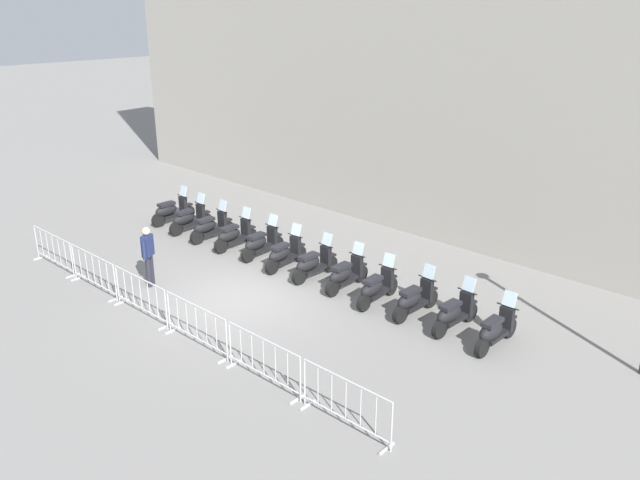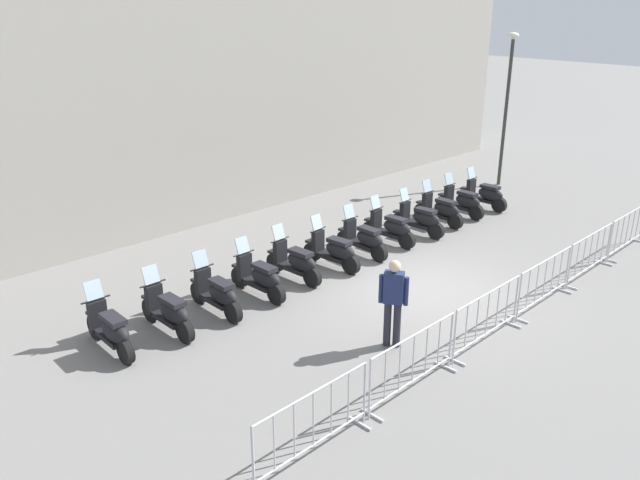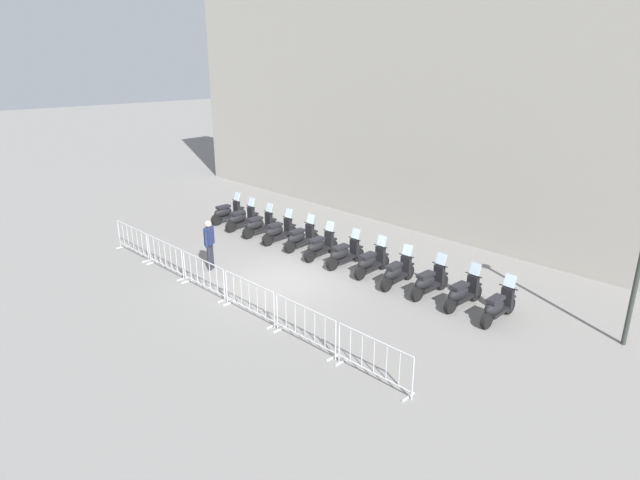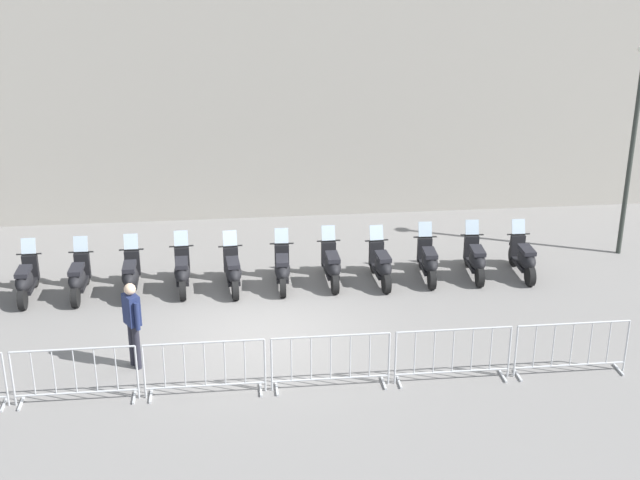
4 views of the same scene
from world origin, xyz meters
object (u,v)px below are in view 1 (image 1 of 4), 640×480
(motorcycle_9, at_px, (414,300))
(motorcycle_3, at_px, (234,235))
(motorcycle_7, at_px, (345,274))
(officer_near_row_end, at_px, (148,253))
(motorcycle_6, at_px, (313,264))
(motorcycle_8, at_px, (376,288))
(motorcycle_1, at_px, (189,219))
(barrier_segment_5, at_px, (346,404))
(motorcycle_2, at_px, (210,227))
(barrier_segment_0, at_px, (54,251))
(barrier_segment_4, at_px, (264,361))
(motorcycle_5, at_px, (284,254))
(barrier_segment_3, at_px, (197,325))
(motorcycle_11, at_px, (495,330))
(motorcycle_0, at_px, (171,211))
(motorcycle_4, at_px, (261,243))
(barrier_segment_2, at_px, (141,296))
(barrier_segment_1, at_px, (94,272))
(motorcycle_10, at_px, (454,313))

(motorcycle_9, bearing_deg, motorcycle_3, -168.95)
(motorcycle_7, relative_size, officer_near_row_end, 0.99)
(motorcycle_6, height_order, motorcycle_8, same)
(motorcycle_1, xyz_separation_m, barrier_segment_5, (11.48, -2.49, 0.07))
(motorcycle_2, bearing_deg, motorcycle_9, 11.18)
(barrier_segment_0, relative_size, barrier_segment_4, 1.00)
(motorcycle_5, bearing_deg, barrier_segment_0, -127.74)
(barrier_segment_3, relative_size, barrier_segment_4, 1.00)
(motorcycle_3, bearing_deg, motorcycle_11, 10.54)
(motorcycle_11, relative_size, barrier_segment_3, 0.80)
(motorcycle_5, relative_size, motorcycle_11, 0.99)
(motorcycle_3, height_order, motorcycle_7, same)
(motorcycle_0, distance_m, motorcycle_6, 6.88)
(motorcycle_5, height_order, officer_near_row_end, officer_near_row_end)
(motorcycle_2, bearing_deg, barrier_segment_3, -30.90)
(motorcycle_0, height_order, barrier_segment_0, motorcycle_0)
(motorcycle_4, bearing_deg, motorcycle_7, 10.05)
(motorcycle_3, height_order, barrier_segment_3, motorcycle_3)
(motorcycle_1, bearing_deg, motorcycle_9, 11.07)
(motorcycle_0, bearing_deg, barrier_segment_2, -31.45)
(motorcycle_8, bearing_deg, barrier_segment_5, -47.81)
(motorcycle_2, xyz_separation_m, motorcycle_8, (6.77, 1.25, 0.00))
(barrier_segment_3, xyz_separation_m, barrier_segment_4, (2.23, 0.41, 0.00))
(barrier_segment_3, bearing_deg, motorcycle_1, 154.67)
(motorcycle_4, xyz_separation_m, barrier_segment_2, (1.43, -4.48, 0.07))
(barrier_segment_2, bearing_deg, motorcycle_6, 80.14)
(motorcycle_5, height_order, barrier_segment_1, motorcycle_5)
(motorcycle_0, distance_m, motorcycle_5, 5.74)
(motorcycle_6, bearing_deg, motorcycle_3, -169.40)
(motorcycle_0, relative_size, barrier_segment_4, 0.80)
(motorcycle_1, bearing_deg, motorcycle_7, 11.25)
(motorcycle_6, bearing_deg, motorcycle_11, 10.51)
(barrier_segment_4, bearing_deg, motorcycle_8, 107.20)
(motorcycle_6, relative_size, motorcycle_7, 1.01)
(motorcycle_5, relative_size, motorcycle_8, 1.00)
(motorcycle_4, height_order, motorcycle_8, same)
(motorcycle_11, distance_m, barrier_segment_5, 4.62)
(motorcycle_3, height_order, barrier_segment_4, motorcycle_3)
(barrier_segment_2, relative_size, barrier_segment_4, 1.00)
(motorcycle_3, bearing_deg, motorcycle_1, -168.85)
(motorcycle_2, height_order, officer_near_row_end, officer_near_row_end)
(motorcycle_7, height_order, barrier_segment_4, motorcycle_7)
(motorcycle_8, height_order, barrier_segment_5, motorcycle_8)
(motorcycle_8, bearing_deg, motorcycle_4, -171.07)
(motorcycle_9, bearing_deg, barrier_segment_3, -111.27)
(barrier_segment_4, bearing_deg, motorcycle_1, 162.55)
(motorcycle_3, distance_m, motorcycle_4, 1.15)
(motorcycle_9, distance_m, motorcycle_10, 1.15)
(motorcycle_3, distance_m, motorcycle_10, 8.02)
(motorcycle_0, height_order, officer_near_row_end, officer_near_row_end)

